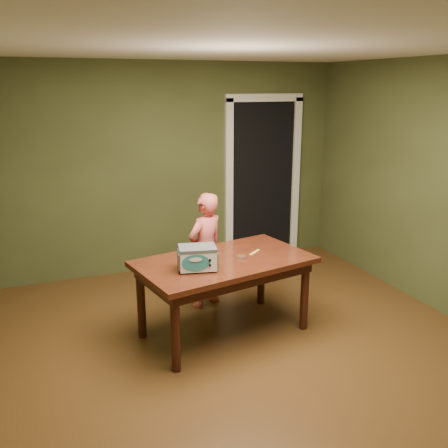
# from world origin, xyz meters

# --- Properties ---
(floor) EXTENTS (5.00, 5.00, 0.00)m
(floor) POSITION_xyz_m (0.00, 0.00, 0.00)
(floor) COLOR #4F3116
(floor) RESTS_ON ground
(room_shell) EXTENTS (4.52, 5.02, 2.61)m
(room_shell) POSITION_xyz_m (0.00, 0.00, 1.71)
(room_shell) COLOR #48512B
(room_shell) RESTS_ON ground
(doorway) EXTENTS (1.10, 0.66, 2.25)m
(doorway) POSITION_xyz_m (1.30, 2.78, 1.06)
(doorway) COLOR black
(doorway) RESTS_ON ground
(dining_table) EXTENTS (1.74, 1.19, 0.75)m
(dining_table) POSITION_xyz_m (-0.04, 0.53, 0.65)
(dining_table) COLOR #3D180D
(dining_table) RESTS_ON floor
(toy_oven) EXTENTS (0.38, 0.29, 0.21)m
(toy_oven) POSITION_xyz_m (-0.35, 0.37, 0.86)
(toy_oven) COLOR #4C4F54
(toy_oven) RESTS_ON dining_table
(baking_pan) EXTENTS (0.10, 0.10, 0.02)m
(baking_pan) POSITION_xyz_m (0.12, 0.51, 0.76)
(baking_pan) COLOR silver
(baking_pan) RESTS_ON dining_table
(spatula) EXTENTS (0.16, 0.13, 0.01)m
(spatula) POSITION_xyz_m (0.30, 0.60, 0.75)
(spatula) COLOR #CFC15A
(spatula) RESTS_ON dining_table
(child) EXTENTS (0.54, 0.46, 1.24)m
(child) POSITION_xyz_m (0.02, 1.20, 0.62)
(child) COLOR #E05D5C
(child) RESTS_ON floor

